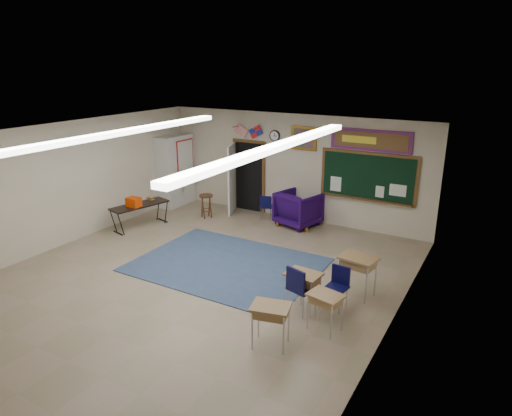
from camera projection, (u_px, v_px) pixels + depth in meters
The scene contains 24 objects.
floor at pixel (198, 277), 9.68m from camera, with size 9.00×9.00×0.00m, color #88735E.
back_wall at pixel (292, 167), 12.93m from camera, with size 8.00×0.04×3.00m, color beige.
left_wall at pixel (64, 184), 11.12m from camera, with size 0.04×9.00×3.00m, color beige.
right_wall at pixel (395, 249), 7.32m from camera, with size 0.04×9.00×3.00m, color beige.
ceiling at pixel (192, 136), 8.76m from camera, with size 8.00×9.00×0.04m, color silver.
area_rug at pixel (227, 265), 10.24m from camera, with size 4.00×3.00×0.02m, color #354B66.
fluorescent_strips at pixel (192, 139), 8.77m from camera, with size 3.86×6.00×0.10m, color white, non-canonical shape.
doorway at pixel (244, 177), 13.65m from camera, with size 1.10×0.89×2.16m.
chalkboard at pixel (368, 178), 11.86m from camera, with size 2.55×0.14×1.30m.
bulletin_board at pixel (371, 140), 11.56m from camera, with size 2.10×0.05×0.55m.
framed_art_print at pixel (304, 138), 12.47m from camera, with size 0.75×0.05×0.65m.
wall_clock at pixel (275, 136), 12.90m from camera, with size 0.32×0.05×0.32m.
wall_flags at pixel (248, 129), 13.24m from camera, with size 1.16×0.06×0.70m, color red, non-canonical shape.
storage_cabinet at pixel (176, 171), 14.28m from camera, with size 0.59×1.25×2.20m.
wingback_armchair at pixel (299, 209), 12.60m from camera, with size 1.03×1.06×0.96m, color #1A0539.
student_chair_reading at pixel (267, 207), 13.12m from camera, with size 0.37×0.37×0.74m, color black, non-canonical shape.
student_chair_desk_a at pixel (303, 289), 8.19m from camera, with size 0.46×0.46×0.92m, color black, non-canonical shape.
student_chair_desk_b at pixel (336, 289), 8.33m from camera, with size 0.40×0.40×0.80m, color black, non-canonical shape.
student_desk_front_left at pixel (303, 289), 8.29m from camera, with size 0.65×0.51×0.74m.
student_desk_front_right at pixel (357, 274), 8.79m from camera, with size 0.75×0.61×0.81m.
student_desk_back_left at pixel (271, 323), 7.22m from camera, with size 0.70×0.58×0.73m.
student_desk_back_right at pixel (325, 310), 7.67m from camera, with size 0.64×0.53×0.68m.
folding_table at pixel (140, 215), 12.46m from camera, with size 0.91×1.68×0.91m.
wooden_stool at pixel (206, 206), 13.25m from camera, with size 0.39×0.39×0.69m.
Camera 1 is at (5.43, -6.98, 4.37)m, focal length 32.00 mm.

